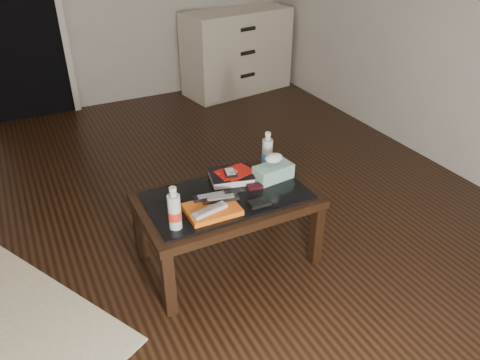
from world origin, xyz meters
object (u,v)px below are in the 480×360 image
object	(u,v)px
textbook	(231,176)
water_bottle_left	(174,208)
water_bottle_right	(267,150)
tissue_box	(273,172)
dresser	(237,52)
coffee_table	(227,204)

from	to	relation	value
textbook	water_bottle_left	world-z (taller)	water_bottle_left
textbook	water_bottle_right	distance (m)	0.29
tissue_box	water_bottle_left	bearing A→B (deg)	-170.50
water_bottle_right	tissue_box	bearing A→B (deg)	-105.14
dresser	water_bottle_right	size ratio (longest dim) A/B	5.31
dresser	tissue_box	xyz separation A→B (m)	(-1.08, -2.64, 0.06)
tissue_box	water_bottle_right	bearing A→B (deg)	68.34
coffee_table	dresser	bearing A→B (deg)	62.35
dresser	water_bottle_right	distance (m)	2.71
coffee_table	tissue_box	xyz separation A→B (m)	(0.33, 0.04, 0.11)
dresser	water_bottle_left	xyz separation A→B (m)	(-1.77, -2.84, 0.13)
water_bottle_right	textbook	bearing A→B (deg)	-172.19
dresser	textbook	world-z (taller)	dresser
dresser	textbook	bearing A→B (deg)	-126.26
water_bottle_left	water_bottle_right	size ratio (longest dim) A/B	1.00
dresser	water_bottle_left	bearing A→B (deg)	-130.91
dresser	water_bottle_left	world-z (taller)	dresser
water_bottle_left	textbook	bearing A→B (deg)	33.34
coffee_table	water_bottle_right	distance (m)	0.45
textbook	coffee_table	bearing A→B (deg)	-110.99
dresser	tissue_box	world-z (taller)	dresser
coffee_table	textbook	distance (m)	0.20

